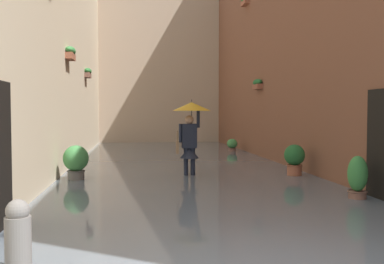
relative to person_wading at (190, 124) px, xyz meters
The scene contains 10 objects.
ground_plane 2.94m from the person_wading, 88.38° to the right, with size 60.00×60.00×0.00m, color slate.
flood_water 2.91m from the person_wading, 88.38° to the right, with size 7.27×26.08×0.13m, color slate.
building_facade_right 6.13m from the person_wading, 31.22° to the right, with size 2.04×24.08×10.23m.
building_facade_far 13.75m from the person_wading, 89.69° to the right, with size 10.07×1.80×8.25m, color tan.
person_wading is the anchor object (origin of this frame).
potted_plant_mid_left 4.53m from the person_wading, 128.32° to the left, with size 0.37×0.37×0.94m.
potted_plant_far_left 7.31m from the person_wading, 111.19° to the right, with size 0.44×0.44×0.64m.
potted_plant_far_right 3.01m from the person_wading, ahead, with size 0.61×0.61×0.96m.
potted_plant_near_left 2.84m from the person_wading, behind, with size 0.53×0.53×0.93m.
mooring_bollard 7.24m from the person_wading, 68.59° to the left, with size 0.26×0.26×0.88m.
Camera 1 is at (1.36, 3.82, 1.77)m, focal length 41.42 mm.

